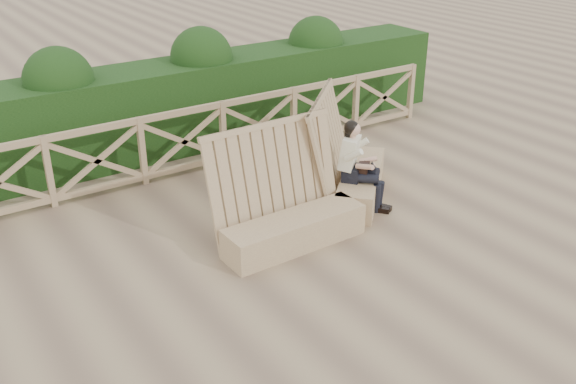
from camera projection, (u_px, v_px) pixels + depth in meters
ground at (311, 268)px, 7.94m from camera, size 60.00×60.00×0.00m
bench at (325, 192)px, 8.99m from camera, size 3.55×1.98×1.55m
woman at (357, 162)px, 9.17m from camera, size 0.67×0.80×1.32m
guardrail at (184, 142)px, 10.31m from camera, size 10.10×0.09×1.10m
hedge at (153, 110)px, 11.12m from camera, size 12.00×1.20×1.50m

